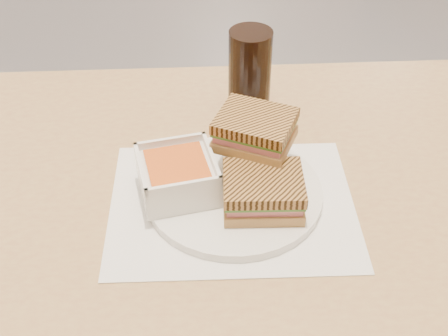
{
  "coord_description": "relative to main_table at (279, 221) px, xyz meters",
  "views": [
    {
      "loc": [
        -0.04,
        -2.66,
        1.38
      ],
      "look_at": [
        0.01,
        -2.0,
        0.82
      ],
      "focal_mm": 46.52,
      "sensor_mm": 36.0,
      "label": 1
    }
  ],
  "objects": [
    {
      "name": "plate",
      "position": [
        -0.09,
        -0.05,
        0.12
      ],
      "size": [
        0.28,
        0.28,
        0.01
      ],
      "color": "white",
      "rests_on": "tray_liner"
    },
    {
      "name": "panini_lower",
      "position": [
        -0.05,
        -0.09,
        0.16
      ],
      "size": [
        0.12,
        0.1,
        0.05
      ],
      "color": "tan",
      "rests_on": "plate"
    },
    {
      "name": "cola_glass",
      "position": [
        -0.04,
        0.18,
        0.2
      ],
      "size": [
        0.08,
        0.08,
        0.17
      ],
      "color": "black",
      "rests_on": "main_table"
    },
    {
      "name": "soup_bowl",
      "position": [
        -0.17,
        -0.05,
        0.16
      ],
      "size": [
        0.13,
        0.13,
        0.06
      ],
      "color": "white",
      "rests_on": "plate"
    },
    {
      "name": "tray_liner",
      "position": [
        -0.09,
        -0.07,
        0.11
      ],
      "size": [
        0.39,
        0.31,
        0.0
      ],
      "color": "white",
      "rests_on": "main_table"
    },
    {
      "name": "panini_upper",
      "position": [
        -0.05,
        -0.0,
        0.21
      ],
      "size": [
        0.14,
        0.14,
        0.05
      ],
      "color": "tan",
      "rests_on": "panini_lower"
    },
    {
      "name": "main_table",
      "position": [
        0.0,
        0.0,
        0.0
      ],
      "size": [
        1.21,
        0.72,
        0.75
      ],
      "color": "tan",
      "rests_on": "ground"
    }
  ]
}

